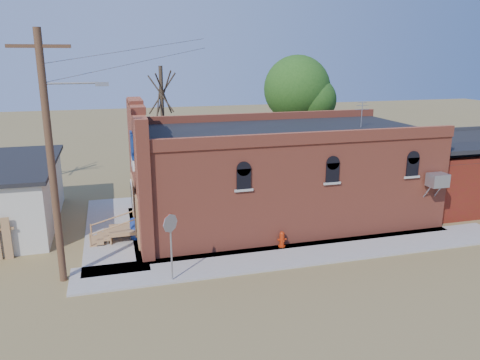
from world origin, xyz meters
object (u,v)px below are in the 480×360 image
object	(u,v)px
utility_pole	(52,155)
fire_hydrant	(282,239)
stop_sign	(170,229)
brick_bar	(275,174)
trash_barrel	(137,229)

from	to	relation	value
utility_pole	fire_hydrant	size ratio (longest dim) A/B	12.89
utility_pole	stop_sign	bearing A→B (deg)	-17.35
brick_bar	utility_pole	world-z (taller)	utility_pole
brick_bar	utility_pole	bearing A→B (deg)	-156.31
utility_pole	fire_hydrant	bearing A→B (deg)	3.87
utility_pole	stop_sign	xyz separation A→B (m)	(3.84, -1.20, -2.72)
brick_bar	trash_barrel	distance (m)	7.24
utility_pole	stop_sign	distance (m)	4.85
brick_bar	stop_sign	world-z (taller)	brick_bar
trash_barrel	utility_pole	bearing A→B (deg)	-130.67
fire_hydrant	trash_barrel	size ratio (longest dim) A/B	0.78
brick_bar	trash_barrel	bearing A→B (deg)	-171.93
brick_bar	stop_sign	distance (m)	8.10
stop_sign	trash_barrel	bearing A→B (deg)	86.86
trash_barrel	brick_bar	bearing A→B (deg)	8.07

